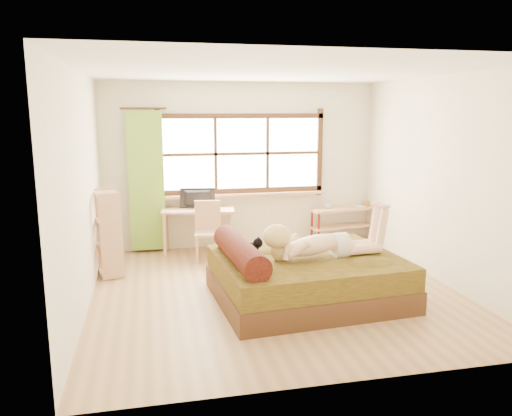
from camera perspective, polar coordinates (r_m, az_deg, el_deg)
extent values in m
plane|color=#9E754C|center=(6.42, 2.12, -9.38)|extent=(4.50, 4.50, 0.00)
plane|color=white|center=(6.04, 2.30, 15.39)|extent=(4.50, 4.50, 0.00)
plane|color=silver|center=(8.27, -1.66, 4.85)|extent=(4.50, 0.00, 4.50)
plane|color=silver|center=(3.98, 10.22, -2.08)|extent=(4.50, 0.00, 4.50)
plane|color=silver|center=(5.95, -19.30, 1.80)|extent=(0.00, 4.50, 4.50)
plane|color=silver|center=(6.99, 20.42, 3.02)|extent=(0.00, 4.50, 4.50)
cube|color=#FFEDBF|center=(8.24, -1.66, 6.23)|extent=(2.60, 0.01, 1.30)
cube|color=tan|center=(8.25, -1.54, 1.55)|extent=(2.80, 0.16, 0.04)
cube|color=#5D9528|center=(8.04, -12.43, 2.98)|extent=(0.55, 0.10, 2.20)
cube|color=#362110|center=(6.14, 5.87, -9.10)|extent=(2.28, 1.88, 0.27)
cube|color=#33260B|center=(6.05, 5.92, -6.71)|extent=(2.23, 1.85, 0.27)
cylinder|color=black|center=(5.71, -1.84, -4.97)|extent=(0.42, 1.48, 0.30)
cube|color=tan|center=(7.97, -6.64, -0.24)|extent=(1.19, 0.65, 0.04)
cube|color=tan|center=(7.87, -10.41, -3.11)|extent=(0.05, 0.05, 0.68)
cube|color=tan|center=(7.85, -2.80, -2.98)|extent=(0.05, 0.05, 0.68)
cube|color=tan|center=(8.28, -10.17, -2.40)|extent=(0.05, 0.05, 0.68)
cube|color=tan|center=(8.25, -2.93, -2.28)|extent=(0.05, 0.05, 0.68)
imported|color=black|center=(7.99, -6.70, 1.09)|extent=(0.56, 0.14, 0.32)
cube|color=tan|center=(7.60, -5.51, -2.89)|extent=(0.44, 0.44, 0.04)
cube|color=tan|center=(7.72, -5.54, -0.80)|extent=(0.40, 0.08, 0.45)
cube|color=tan|center=(7.50, -6.79, -4.84)|extent=(0.04, 0.04, 0.40)
cube|color=tan|center=(7.49, -4.17, -4.80)|extent=(0.04, 0.04, 0.40)
cube|color=tan|center=(7.82, -6.73, -4.16)|extent=(0.04, 0.04, 0.40)
cube|color=tan|center=(7.82, -4.23, -4.12)|extent=(0.04, 0.04, 0.40)
cube|color=tan|center=(8.70, 10.05, -0.09)|extent=(1.24, 0.50, 0.04)
cube|color=tan|center=(8.77, 9.98, -2.03)|extent=(1.24, 0.50, 0.03)
cylinder|color=#680F09|center=(8.39, 7.18, -2.40)|extent=(0.04, 0.04, 0.61)
cylinder|color=#680F09|center=(8.96, 13.42, -1.75)|extent=(0.04, 0.04, 0.61)
cylinder|color=#680F09|center=(8.59, 6.40, -2.06)|extent=(0.04, 0.04, 0.61)
cylinder|color=#680F09|center=(9.16, 12.56, -1.44)|extent=(0.04, 0.04, 0.61)
cube|color=#BD7B2F|center=(8.94, 12.54, 0.50)|extent=(0.12, 0.12, 0.08)
imported|color=gray|center=(8.58, 8.21, 0.31)|extent=(0.16, 0.16, 0.11)
imported|color=gray|center=(8.78, 11.26, 0.15)|extent=(0.20, 0.25, 0.02)
cube|color=tan|center=(7.29, -16.28, -6.93)|extent=(0.39, 0.54, 0.03)
cube|color=tan|center=(7.19, -16.44, -4.15)|extent=(0.39, 0.54, 0.03)
cube|color=tan|center=(7.10, -16.60, -1.30)|extent=(0.39, 0.54, 0.03)
cube|color=tan|center=(7.04, -16.76, 1.60)|extent=(0.39, 0.54, 0.03)
cube|color=tan|center=(6.91, -16.19, -3.17)|extent=(0.29, 0.10, 1.17)
cube|color=tan|center=(7.37, -16.83, -2.33)|extent=(0.29, 0.10, 1.17)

